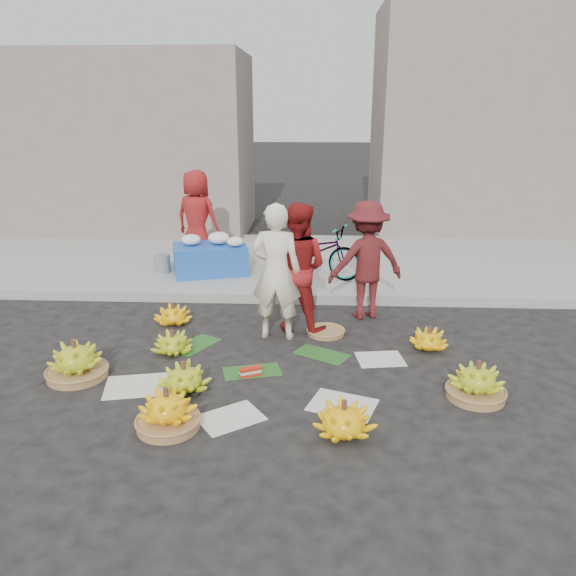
{
  "coord_description": "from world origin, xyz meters",
  "views": [
    {
      "loc": [
        0.59,
        -5.96,
        2.92
      ],
      "look_at": [
        0.27,
        0.75,
        0.7
      ],
      "focal_mm": 35.0,
      "sensor_mm": 36.0,
      "label": 1
    }
  ],
  "objects_px": {
    "banana_bunch_0": "(76,361)",
    "flower_table": "(211,257)",
    "bicycle": "(314,251)",
    "banana_bunch_4": "(477,382)",
    "vendor_cream": "(276,272)"
  },
  "relations": [
    {
      "from": "banana_bunch_4",
      "to": "bicycle",
      "type": "relative_size",
      "value": 0.35
    },
    {
      "from": "banana_bunch_4",
      "to": "bicycle",
      "type": "xyz_separation_m",
      "value": [
        -1.7,
        3.88,
        0.39
      ]
    },
    {
      "from": "flower_table",
      "to": "bicycle",
      "type": "distance_m",
      "value": 1.79
    },
    {
      "from": "banana_bunch_0",
      "to": "banana_bunch_4",
      "type": "distance_m",
      "value": 4.33
    },
    {
      "from": "banana_bunch_4",
      "to": "flower_table",
      "type": "height_order",
      "value": "flower_table"
    },
    {
      "from": "banana_bunch_0",
      "to": "banana_bunch_4",
      "type": "bearing_deg",
      "value": -3.37
    },
    {
      "from": "flower_table",
      "to": "bicycle",
      "type": "height_order",
      "value": "bicycle"
    },
    {
      "from": "vendor_cream",
      "to": "bicycle",
      "type": "xyz_separation_m",
      "value": [
        0.48,
        2.36,
        -0.32
      ]
    },
    {
      "from": "bicycle",
      "to": "vendor_cream",
      "type": "bearing_deg",
      "value": -167.73
    },
    {
      "from": "banana_bunch_4",
      "to": "vendor_cream",
      "type": "bearing_deg",
      "value": 145.21
    },
    {
      "from": "banana_bunch_0",
      "to": "flower_table",
      "type": "xyz_separation_m",
      "value": [
        0.85,
        3.69,
        0.22
      ]
    },
    {
      "from": "bicycle",
      "to": "banana_bunch_0",
      "type": "bearing_deg",
      "value": 167.8
    },
    {
      "from": "flower_table",
      "to": "bicycle",
      "type": "bearing_deg",
      "value": -18.83
    },
    {
      "from": "banana_bunch_4",
      "to": "flower_table",
      "type": "bearing_deg",
      "value": 131.37
    },
    {
      "from": "banana_bunch_0",
      "to": "flower_table",
      "type": "bearing_deg",
      "value": 77.05
    }
  ]
}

